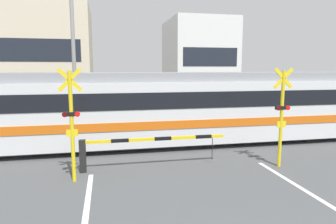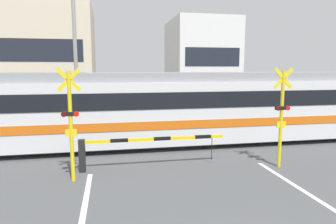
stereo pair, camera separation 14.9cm
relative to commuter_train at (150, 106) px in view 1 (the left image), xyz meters
The scene contains 10 objects.
rail_track_near 1.84m from the commuter_train, 55.45° to the right, with size 50.00×0.10×0.08m.
rail_track_far 1.84m from the commuter_train, 55.45° to the left, with size 50.00×0.10×0.08m.
commuter_train is the anchor object (origin of this frame).
crossing_barrier_near 3.40m from the commuter_train, 111.70° to the right, with size 4.79×0.20×1.04m.
crossing_barrier_far 3.88m from the commuter_train, 54.32° to the left, with size 4.79×0.20×1.04m.
crossing_signal_left 4.73m from the commuter_train, 126.47° to the right, with size 0.68×0.15×3.29m.
crossing_signal_right 5.38m from the commuter_train, 45.03° to the right, with size 0.68×0.15×3.29m.
building_left_of_street 16.42m from the commuter_train, 114.69° to the left, with size 7.63×6.86×8.37m.
building_right_of_street 16.36m from the commuter_train, 65.42° to the left, with size 5.59×6.86×7.66m.
utility_pole_streetside 7.08m from the commuter_train, 122.62° to the left, with size 0.22×0.22×8.40m.
Camera 1 is at (-2.34, -2.23, 3.26)m, focal length 32.00 mm.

